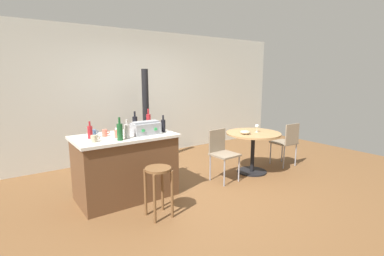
% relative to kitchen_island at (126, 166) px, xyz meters
% --- Properties ---
extents(ground_plane, '(8.80, 8.80, 0.00)m').
position_rel_kitchen_island_xyz_m(ground_plane, '(1.07, -0.33, -0.47)').
color(ground_plane, brown).
extents(back_wall, '(8.00, 0.10, 2.70)m').
position_rel_kitchen_island_xyz_m(back_wall, '(1.07, 1.94, 0.88)').
color(back_wall, beige).
rests_on(back_wall, ground_plane).
extents(kitchen_island, '(1.40, 0.83, 0.93)m').
position_rel_kitchen_island_xyz_m(kitchen_island, '(0.00, 0.00, 0.00)').
color(kitchen_island, brown).
rests_on(kitchen_island, ground_plane).
extents(wooden_stool, '(0.33, 0.33, 0.64)m').
position_rel_kitchen_island_xyz_m(wooden_stool, '(0.10, -0.81, 0.00)').
color(wooden_stool, brown).
rests_on(wooden_stool, ground_plane).
extents(dining_table, '(0.98, 0.98, 0.75)m').
position_rel_kitchen_island_xyz_m(dining_table, '(2.31, -0.33, 0.10)').
color(dining_table, black).
rests_on(dining_table, ground_plane).
extents(folding_chair_near, '(0.42, 0.42, 0.86)m').
position_rel_kitchen_island_xyz_m(folding_chair_near, '(1.60, -0.29, 0.04)').
color(folding_chair_near, '#7F705B').
rests_on(folding_chair_near, ground_plane).
extents(folding_chair_far, '(0.43, 0.43, 0.86)m').
position_rel_kitchen_island_xyz_m(folding_chair_far, '(3.13, -0.45, 0.04)').
color(folding_chair_far, '#7F705B').
rests_on(folding_chair_far, ground_plane).
extents(wood_stove, '(0.44, 0.45, 1.89)m').
position_rel_kitchen_island_xyz_m(wood_stove, '(1.01, 1.35, 0.00)').
color(wood_stove, black).
rests_on(wood_stove, ground_plane).
extents(toolbox, '(0.39, 0.24, 0.19)m').
position_rel_kitchen_island_xyz_m(toolbox, '(0.28, -0.11, 0.55)').
color(toolbox, gray).
rests_on(toolbox, kitchen_island).
extents(bottle_0, '(0.08, 0.08, 0.29)m').
position_rel_kitchen_island_xyz_m(bottle_0, '(0.29, 0.26, 0.57)').
color(bottle_0, black).
rests_on(bottle_0, kitchen_island).
extents(bottle_1, '(0.07, 0.07, 0.23)m').
position_rel_kitchen_island_xyz_m(bottle_1, '(-0.45, 0.06, 0.55)').
color(bottle_1, maroon).
rests_on(bottle_1, kitchen_island).
extents(bottle_2, '(0.07, 0.07, 0.25)m').
position_rel_kitchen_island_xyz_m(bottle_2, '(0.58, -0.11, 0.56)').
color(bottle_2, black).
rests_on(bottle_2, kitchen_island).
extents(bottle_3, '(0.08, 0.08, 0.30)m').
position_rel_kitchen_island_xyz_m(bottle_3, '(-0.17, -0.27, 0.58)').
color(bottle_3, '#194C23').
rests_on(bottle_3, kitchen_island).
extents(bottle_4, '(0.07, 0.07, 0.31)m').
position_rel_kitchen_island_xyz_m(bottle_4, '(0.53, 0.28, 0.58)').
color(bottle_4, maroon).
rests_on(bottle_4, kitchen_island).
extents(bottle_5, '(0.07, 0.07, 0.26)m').
position_rel_kitchen_island_xyz_m(bottle_5, '(-0.04, -0.21, 0.56)').
color(bottle_5, '#B7B2AD').
rests_on(bottle_5, kitchen_island).
extents(cup_0, '(0.11, 0.08, 0.09)m').
position_rel_kitchen_island_xyz_m(cup_0, '(-0.37, 0.21, 0.50)').
color(cup_0, '#4C7099').
rests_on(cup_0, kitchen_island).
extents(cup_1, '(0.12, 0.08, 0.11)m').
position_rel_kitchen_island_xyz_m(cup_1, '(-0.13, -0.10, 0.51)').
color(cup_1, '#DB6651').
rests_on(cup_1, kitchen_island).
extents(cup_2, '(0.12, 0.08, 0.09)m').
position_rel_kitchen_island_xyz_m(cup_2, '(-0.47, -0.18, 0.50)').
color(cup_2, tan).
rests_on(cup_2, kitchen_island).
extents(cup_3, '(0.11, 0.07, 0.10)m').
position_rel_kitchen_island_xyz_m(cup_3, '(-0.06, 0.09, 0.51)').
color(cup_3, white).
rests_on(cup_3, kitchen_island).
extents(cup_4, '(0.11, 0.07, 0.10)m').
position_rel_kitchen_island_xyz_m(cup_4, '(-0.25, 0.08, 0.51)').
color(cup_4, '#DB6651').
rests_on(cup_4, kitchen_island).
extents(wine_glass, '(0.07, 0.07, 0.14)m').
position_rel_kitchen_island_xyz_m(wine_glass, '(2.40, -0.32, 0.39)').
color(wine_glass, silver).
rests_on(wine_glass, dining_table).
extents(serving_bowl, '(0.18, 0.18, 0.07)m').
position_rel_kitchen_island_xyz_m(serving_bowl, '(2.09, -0.33, 0.32)').
color(serving_bowl, tan).
rests_on(serving_bowl, dining_table).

